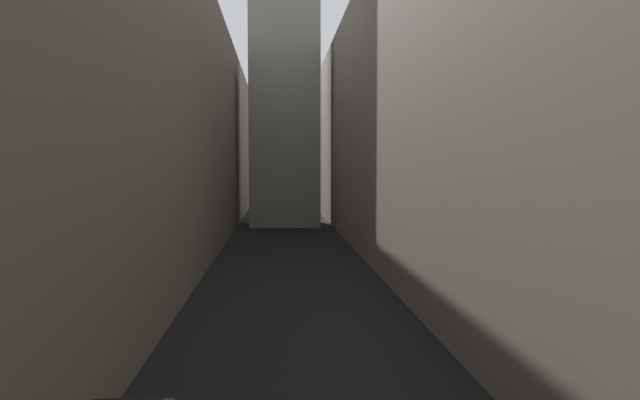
# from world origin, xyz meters

# --- Properties ---
(ground_plane) EXTENTS (264.00, 264.00, 0.00)m
(ground_plane) POSITION_xyz_m (0.00, 48.00, 0.00)
(ground_plane) COLOR black
(building_block_left) EXTENTS (15.55, 108.00, 20.03)m
(building_block_left) POSITION_xyz_m (-13.28, 50.00, 10.01)
(building_block_left) COLOR #756B5B
(building_block_left) RESTS_ON ground
(building_block_right) EXTENTS (14.94, 108.00, 21.29)m
(building_block_right) POSITION_xyz_m (12.97, 50.00, 10.65)
(building_block_right) COLOR gray
(building_block_right) RESTS_ON ground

